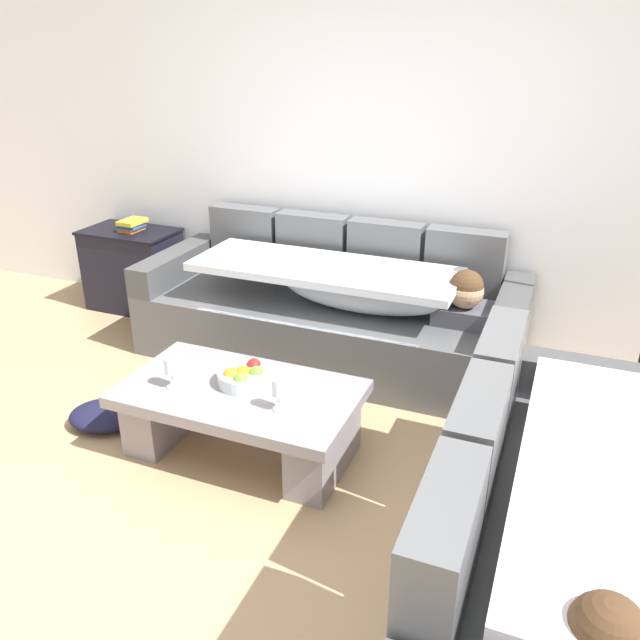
{
  "coord_description": "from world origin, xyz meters",
  "views": [
    {
      "loc": [
        1.21,
        -1.98,
        1.99
      ],
      "look_at": [
        -0.01,
        1.01,
        0.55
      ],
      "focal_mm": 35.5,
      "sensor_mm": 36.0,
      "label": 1
    }
  ],
  "objects_px": {
    "fruit_bowl": "(245,376)",
    "book_stack_on_cabinet": "(132,225)",
    "crumpled_garment": "(105,415)",
    "couch_along_wall": "(335,313)",
    "wine_glass_near_right": "(279,388)",
    "wine_glass_near_left": "(171,367)",
    "side_cabinet": "(134,269)",
    "coffee_table": "(241,412)",
    "open_magazine": "(309,393)",
    "couch_near_window": "(567,549)"
  },
  "relations": [
    {
      "from": "open_magazine",
      "to": "book_stack_on_cabinet",
      "type": "height_order",
      "value": "book_stack_on_cabinet"
    },
    {
      "from": "couch_along_wall",
      "to": "fruit_bowl",
      "type": "bearing_deg",
      "value": -92.97
    },
    {
      "from": "wine_glass_near_right",
      "to": "book_stack_on_cabinet",
      "type": "relative_size",
      "value": 0.77
    },
    {
      "from": "couch_near_window",
      "to": "wine_glass_near_left",
      "type": "relative_size",
      "value": 12.28
    },
    {
      "from": "fruit_bowl",
      "to": "open_magazine",
      "type": "bearing_deg",
      "value": 5.11
    },
    {
      "from": "side_cabinet",
      "to": "coffee_table",
      "type": "bearing_deg",
      "value": -39.26
    },
    {
      "from": "couch_along_wall",
      "to": "crumpled_garment",
      "type": "xyz_separation_m",
      "value": [
        -0.9,
        -1.26,
        -0.27
      ]
    },
    {
      "from": "wine_glass_near_left",
      "to": "side_cabinet",
      "type": "xyz_separation_m",
      "value": [
        -1.42,
        1.53,
        -0.17
      ]
    },
    {
      "from": "couch_near_window",
      "to": "book_stack_on_cabinet",
      "type": "xyz_separation_m",
      "value": [
        -3.29,
        1.91,
        0.35
      ]
    },
    {
      "from": "couch_along_wall",
      "to": "book_stack_on_cabinet",
      "type": "xyz_separation_m",
      "value": [
        -1.76,
        0.22,
        0.36
      ]
    },
    {
      "from": "open_magazine",
      "to": "side_cabinet",
      "type": "relative_size",
      "value": 0.39
    },
    {
      "from": "couch_along_wall",
      "to": "book_stack_on_cabinet",
      "type": "distance_m",
      "value": 1.81
    },
    {
      "from": "wine_glass_near_right",
      "to": "book_stack_on_cabinet",
      "type": "xyz_separation_m",
      "value": [
        -1.97,
        1.52,
        0.19
      ]
    },
    {
      "from": "wine_glass_near_left",
      "to": "open_magazine",
      "type": "relative_size",
      "value": 0.59
    },
    {
      "from": "side_cabinet",
      "to": "fruit_bowl",
      "type": "bearing_deg",
      "value": -38.08
    },
    {
      "from": "fruit_bowl",
      "to": "crumpled_garment",
      "type": "relative_size",
      "value": 0.7
    },
    {
      "from": "coffee_table",
      "to": "open_magazine",
      "type": "relative_size",
      "value": 4.29
    },
    {
      "from": "couch_along_wall",
      "to": "crumpled_garment",
      "type": "bearing_deg",
      "value": -125.36
    },
    {
      "from": "couch_along_wall",
      "to": "coffee_table",
      "type": "height_order",
      "value": "couch_along_wall"
    },
    {
      "from": "couch_near_window",
      "to": "fruit_bowl",
      "type": "xyz_separation_m",
      "value": [
        -1.59,
        0.55,
        0.09
      ]
    },
    {
      "from": "coffee_table",
      "to": "wine_glass_near_left",
      "type": "height_order",
      "value": "wine_glass_near_left"
    },
    {
      "from": "couch_along_wall",
      "to": "coffee_table",
      "type": "bearing_deg",
      "value": -92.95
    },
    {
      "from": "fruit_bowl",
      "to": "side_cabinet",
      "type": "bearing_deg",
      "value": 141.92
    },
    {
      "from": "side_cabinet",
      "to": "couch_near_window",
      "type": "bearing_deg",
      "value": -29.88
    },
    {
      "from": "side_cabinet",
      "to": "crumpled_garment",
      "type": "xyz_separation_m",
      "value": [
        0.9,
        -1.49,
        -0.26
      ]
    },
    {
      "from": "fruit_bowl",
      "to": "wine_glass_near_left",
      "type": "distance_m",
      "value": 0.37
    },
    {
      "from": "couch_near_window",
      "to": "fruit_bowl",
      "type": "relative_size",
      "value": 7.28
    },
    {
      "from": "couch_along_wall",
      "to": "book_stack_on_cabinet",
      "type": "relative_size",
      "value": 11.65
    },
    {
      "from": "couch_near_window",
      "to": "open_magazine",
      "type": "relative_size",
      "value": 7.28
    },
    {
      "from": "couch_along_wall",
      "to": "book_stack_on_cabinet",
      "type": "bearing_deg",
      "value": 172.91
    },
    {
      "from": "couch_along_wall",
      "to": "side_cabinet",
      "type": "height_order",
      "value": "couch_along_wall"
    },
    {
      "from": "coffee_table",
      "to": "book_stack_on_cabinet",
      "type": "relative_size",
      "value": 5.59
    },
    {
      "from": "couch_near_window",
      "to": "couch_along_wall",
      "type": "bearing_deg",
      "value": 42.14
    },
    {
      "from": "book_stack_on_cabinet",
      "to": "wine_glass_near_left",
      "type": "bearing_deg",
      "value": -47.91
    },
    {
      "from": "couch_near_window",
      "to": "wine_glass_near_left",
      "type": "height_order",
      "value": "couch_near_window"
    },
    {
      "from": "open_magazine",
      "to": "wine_glass_near_left",
      "type": "bearing_deg",
      "value": -176.93
    },
    {
      "from": "fruit_bowl",
      "to": "wine_glass_near_left",
      "type": "relative_size",
      "value": 1.69
    },
    {
      "from": "fruit_bowl",
      "to": "side_cabinet",
      "type": "distance_m",
      "value": 2.21
    },
    {
      "from": "couch_along_wall",
      "to": "open_magazine",
      "type": "distance_m",
      "value": 1.15
    },
    {
      "from": "coffee_table",
      "to": "wine_glass_near_right",
      "type": "height_order",
      "value": "wine_glass_near_right"
    },
    {
      "from": "coffee_table",
      "to": "book_stack_on_cabinet",
      "type": "distance_m",
      "value": 2.26
    },
    {
      "from": "wine_glass_near_right",
      "to": "crumpled_garment",
      "type": "distance_m",
      "value": 1.19
    },
    {
      "from": "side_cabinet",
      "to": "crumpled_garment",
      "type": "bearing_deg",
      "value": -58.79
    },
    {
      "from": "couch_along_wall",
      "to": "wine_glass_near_right",
      "type": "height_order",
      "value": "couch_along_wall"
    },
    {
      "from": "wine_glass_near_left",
      "to": "open_magazine",
      "type": "distance_m",
      "value": 0.7
    },
    {
      "from": "side_cabinet",
      "to": "book_stack_on_cabinet",
      "type": "bearing_deg",
      "value": -7.82
    },
    {
      "from": "couch_near_window",
      "to": "wine_glass_near_right",
      "type": "relative_size",
      "value": 12.28
    },
    {
      "from": "fruit_bowl",
      "to": "book_stack_on_cabinet",
      "type": "height_order",
      "value": "book_stack_on_cabinet"
    },
    {
      "from": "open_magazine",
      "to": "side_cabinet",
      "type": "bearing_deg",
      "value": 133.69
    },
    {
      "from": "wine_glass_near_right",
      "to": "crumpled_garment",
      "type": "bearing_deg",
      "value": 178.31
    }
  ]
}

